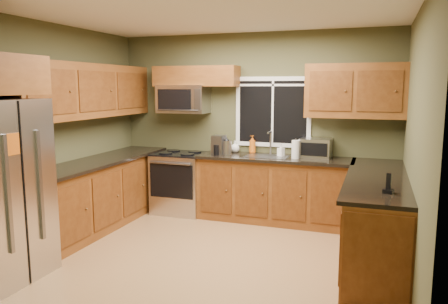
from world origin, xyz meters
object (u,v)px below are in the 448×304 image
Objects in this scene: range at (181,182)px; cordless_phone at (388,187)px; paper_towel_roll at (296,149)px; soap_bottle_c at (235,146)px; coffee_maker at (219,146)px; soap_bottle_b at (281,150)px; soap_bottle_a at (252,144)px; microwave at (183,99)px; kettle at (227,147)px; toaster_oven at (316,148)px.

cordless_phone is (2.93, -1.72, 0.53)m from range.
paper_towel_roll reaches higher than soap_bottle_c.
coffee_maker is 1.60× the size of soap_bottle_c.
soap_bottle_a is at bearing 162.29° from soap_bottle_b.
paper_towel_roll is (1.76, -0.04, 0.60)m from range.
microwave reaches higher than soap_bottle_b.
microwave is 4.31× the size of soap_bottle_b.
paper_towel_roll reaches higher than soap_bottle_b.
range is 0.96m from kettle.
soap_bottle_b is (-0.23, 0.12, -0.04)m from paper_towel_roll.
range is 0.88m from coffee_maker.
coffee_maker reaches higher than cordless_phone.
cordless_phone reaches higher than soap_bottle_b.
soap_bottle_a reaches higher than kettle.
coffee_maker is at bearing -4.71° from range.
microwave is at bearing 178.03° from soap_bottle_b.
kettle is 1.46× the size of soap_bottle_c.
microwave is 1.74× the size of toaster_oven.
paper_towel_roll reaches higher than range.
soap_bottle_a reaches higher than cordless_phone.
soap_bottle_a is at bearing 39.83° from kettle.
microwave is 2.11m from toaster_oven.
microwave is 3.00× the size of kettle.
soap_bottle_b is at bearing 3.12° from range.
cordless_phone is at bearing -52.19° from soap_bottle_b.
soap_bottle_b is 1.01× the size of soap_bottle_c.
kettle is at bearing -99.10° from soap_bottle_c.
soap_bottle_b is (-0.48, -0.06, -0.04)m from toaster_oven.
microwave is 4.38× the size of soap_bottle_c.
microwave is at bearing -179.70° from toaster_oven.
toaster_oven is at bearing 37.39° from paper_towel_roll.
soap_bottle_a is 1.52× the size of soap_bottle_c.
coffee_maker is 1.05× the size of soap_bottle_a.
range is 3.56× the size of soap_bottle_a.
soap_bottle_c is at bearing 15.97° from range.
coffee_maker reaches higher than soap_bottle_b.
soap_bottle_c is at bearing 164.27° from paper_towel_roll.
coffee_maker reaches higher than toaster_oven.
paper_towel_roll is 1.45× the size of cordless_phone.
paper_towel_roll is 0.26m from soap_bottle_b.
soap_bottle_a is at bearing 0.30° from soap_bottle_c.
cordless_phone is (1.17, -1.68, -0.07)m from paper_towel_roll.
soap_bottle_a reaches higher than soap_bottle_c.
paper_towel_roll reaches higher than cordless_phone.
paper_towel_roll is 1.00m from soap_bottle_c.
kettle is 1.00m from paper_towel_roll.
range is at bearing -176.88° from soap_bottle_b.
toaster_oven reaches higher than soap_bottle_b.
soap_bottle_c reaches higher than range.
soap_bottle_b is 2.28m from cordless_phone.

